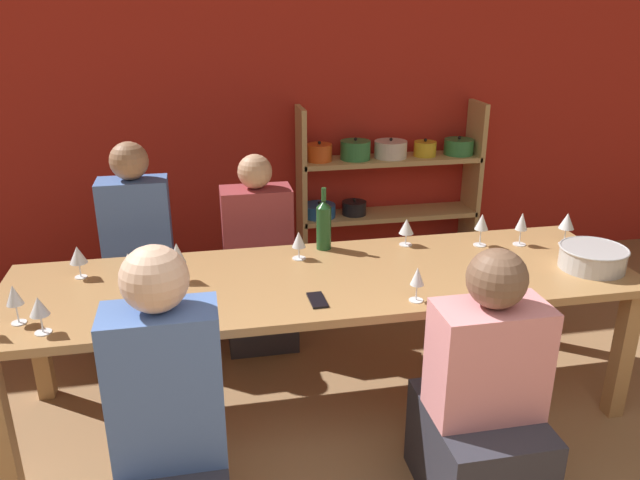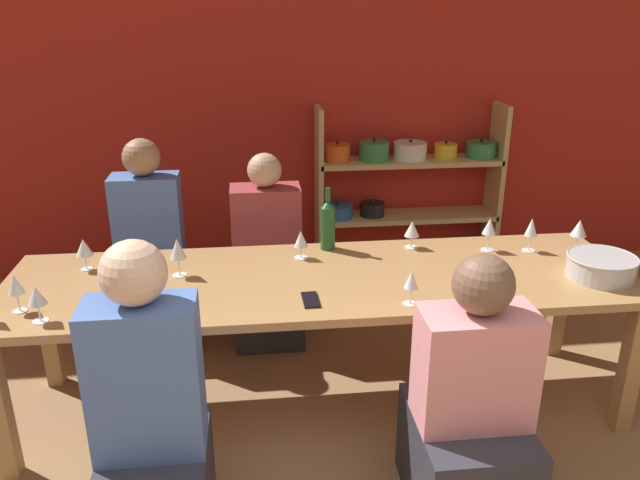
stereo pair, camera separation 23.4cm
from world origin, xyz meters
name	(u,v)px [view 1 (the left image)]	position (x,y,z in m)	size (l,w,h in m)	color
wall_back_red	(285,93)	(0.00, 3.83, 1.35)	(8.80, 0.06, 2.70)	red
shelf_unit	(387,200)	(0.74, 3.63, 0.56)	(1.38, 0.30, 1.28)	tan
dining_table	(324,290)	(-0.09, 1.97, 0.66)	(3.02, 0.88, 0.73)	#AD7F4C
mixing_bowl	(593,257)	(1.23, 1.81, 0.79)	(0.33, 0.33, 0.11)	#B7BABC
wine_bottle_green	(324,224)	(-0.02, 2.33, 0.87)	(0.08, 0.08, 0.34)	#1E4C23
wine_glass_empty_a	(129,262)	(-1.00, 2.06, 0.84)	(0.07, 0.07, 0.15)	white
wine_glass_empty_b	(417,277)	(0.26, 1.63, 0.85)	(0.06, 0.06, 0.16)	white
wine_glass_white_a	(299,241)	(-0.17, 2.21, 0.83)	(0.07, 0.07, 0.15)	white
wine_glass_empty_c	(78,255)	(-1.24, 2.18, 0.85)	(0.08, 0.08, 0.16)	white
wine_glass_white_b	(522,223)	(1.04, 2.17, 0.86)	(0.07, 0.07, 0.18)	white
wine_glass_white_c	(39,308)	(-1.30, 1.65, 0.85)	(0.08, 0.08, 0.16)	white
wine_glass_red_a	(406,227)	(0.43, 2.29, 0.84)	(0.08, 0.08, 0.15)	white
wine_glass_empty_e	(567,221)	(1.28, 2.13, 0.86)	(0.08, 0.08, 0.18)	white
wine_glass_red_b	(14,296)	(-1.42, 1.76, 0.86)	(0.07, 0.07, 0.17)	white
wine_glass_red_c	(177,254)	(-0.77, 2.06, 0.87)	(0.08, 0.08, 0.19)	white
wine_glass_white_d	(482,223)	(0.82, 2.20, 0.86)	(0.07, 0.07, 0.18)	white
cell_phone	(317,300)	(-0.17, 1.71, 0.74)	(0.07, 0.15, 0.01)	black
person_near_a	(482,414)	(0.41, 1.22, 0.41)	(0.44, 0.55, 1.13)	#2D2D38
person_far_a	(259,274)	(-0.33, 2.75, 0.42)	(0.41, 0.51, 1.16)	#2D2D38
person_near_b	(172,448)	(-0.81, 1.18, 0.47)	(0.39, 0.49, 1.25)	#2D2D38
person_far_b	(142,275)	(-1.02, 2.77, 0.47)	(0.39, 0.48, 1.26)	#2D2D38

